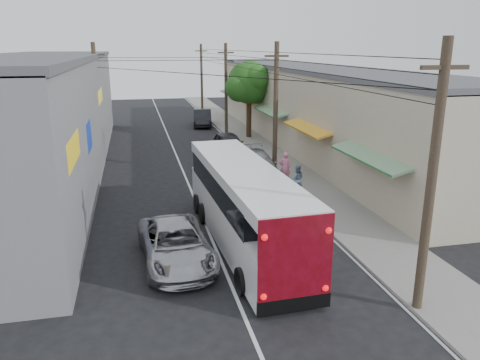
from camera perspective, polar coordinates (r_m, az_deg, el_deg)
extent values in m
plane|color=black|center=(15.47, -0.52, -14.00)|extent=(120.00, 120.00, 0.00)
cube|color=slate|center=(35.23, 2.93, 3.40)|extent=(3.00, 80.00, 0.12)
cube|color=#B6B091|center=(38.02, 8.79, 8.67)|extent=(6.00, 40.00, 6.00)
cube|color=#4C4C51|center=(37.76, 8.99, 13.34)|extent=(6.20, 40.00, 0.30)
cube|color=#197129|center=(22.33, 15.74, 2.90)|extent=(1.39, 6.00, 0.46)
cube|color=orange|center=(29.47, 8.42, 6.39)|extent=(1.39, 6.00, 0.46)
cube|color=#197129|center=(36.96, 3.96, 8.45)|extent=(1.39, 6.00, 0.46)
cube|color=orange|center=(44.62, 0.99, 9.79)|extent=(1.39, 6.00, 0.46)
cube|color=#197129|center=(52.39, -1.12, 10.71)|extent=(1.39, 6.00, 0.46)
cube|color=slate|center=(31.89, -23.06, 7.11)|extent=(7.00, 36.00, 7.00)
cube|color=#4C4C51|center=(31.62, -23.78, 13.55)|extent=(7.20, 36.00, 0.30)
cube|color=yellow|center=(17.60, -19.77, 3.47)|extent=(0.12, 3.50, 1.00)
cube|color=#1433A5|center=(23.57, -18.03, 5.12)|extent=(0.12, 2.20, 1.40)
cube|color=yellow|center=(33.33, -16.76, 9.77)|extent=(0.12, 4.00, 0.90)
cylinder|color=#473828|center=(14.19, 22.27, -0.48)|extent=(0.28, 0.28, 8.00)
cube|color=#473828|center=(13.70, 23.70, 12.46)|extent=(1.40, 0.12, 0.12)
cylinder|color=#473828|center=(27.56, 4.35, 8.17)|extent=(0.28, 0.28, 8.00)
cube|color=#473828|center=(27.31, 4.50, 14.84)|extent=(1.40, 0.12, 0.12)
cylinder|color=#473828|center=(42.04, -1.72, 10.90)|extent=(0.28, 0.28, 8.00)
cube|color=#473828|center=(41.88, -1.76, 15.27)|extent=(1.40, 0.12, 0.12)
cylinder|color=#473828|center=(56.79, -4.70, 12.19)|extent=(0.28, 0.28, 8.00)
cube|color=#473828|center=(56.67, -4.77, 15.41)|extent=(1.40, 0.12, 0.12)
cylinder|color=#473828|center=(33.39, -16.95, 8.90)|extent=(0.28, 0.28, 8.00)
cube|color=#473828|center=(33.19, -17.41, 14.38)|extent=(1.40, 0.12, 0.12)
cylinder|color=#59595E|center=(27.01, 2.19, 14.44)|extent=(2.20, 0.10, 0.10)
cube|color=#59595E|center=(26.75, -0.17, 14.22)|extent=(0.50, 0.18, 0.12)
cylinder|color=#3F2B19|center=(40.67, 1.09, 7.90)|extent=(0.44, 0.44, 4.00)
sphere|color=#225215|center=(40.37, 1.11, 11.84)|extent=(3.60, 3.60, 3.60)
sphere|color=#225215|center=(41.24, 2.28, 11.08)|extent=(2.60, 2.60, 2.60)
sphere|color=#225215|center=(39.81, -0.04, 11.20)|extent=(2.40, 2.40, 2.40)
sphere|color=#225215|center=(39.47, 2.04, 12.32)|extent=(2.20, 2.20, 2.20)
sphere|color=#225215|center=(41.16, 0.39, 12.20)|extent=(2.00, 2.00, 2.00)
cube|color=white|center=(18.79, 0.47, -4.81)|extent=(2.75, 11.11, 1.75)
cube|color=black|center=(18.80, 0.10, -0.67)|extent=(2.69, 9.28, 0.92)
cube|color=white|center=(18.19, 0.48, 0.87)|extent=(2.75, 11.11, 0.46)
cube|color=maroon|center=(13.67, 6.80, -9.69)|extent=(2.28, 0.17, 2.66)
cube|color=black|center=(14.34, 6.61, -14.82)|extent=(2.30, 0.19, 0.46)
sphere|color=red|center=(13.82, 2.87, -14.02)|extent=(0.20, 0.20, 0.20)
sphere|color=red|center=(14.46, 10.35, -12.82)|extent=(0.20, 0.20, 0.20)
sphere|color=red|center=(12.99, 2.99, -6.99)|extent=(0.20, 0.20, 0.20)
sphere|color=red|center=(13.68, 10.74, -6.05)|extent=(0.20, 0.20, 0.20)
cylinder|color=black|center=(15.37, 0.19, -12.25)|extent=(0.31, 0.93, 0.92)
cylinder|color=black|center=(16.06, 8.28, -11.11)|extent=(0.31, 0.93, 0.92)
cylinder|color=black|center=(21.28, -4.52, -4.04)|extent=(0.31, 0.93, 0.92)
cylinder|color=black|center=(21.78, 1.43, -3.51)|extent=(0.31, 0.93, 0.92)
cylinder|color=black|center=(22.56, -5.18, -2.88)|extent=(0.31, 0.93, 0.92)
cylinder|color=black|center=(23.03, 0.46, -2.41)|extent=(0.31, 0.93, 0.92)
imported|color=#AFADB4|center=(17.49, -7.84, -7.77)|extent=(2.78, 5.40, 1.46)
imported|color=#9999A1|center=(27.85, 1.91, 1.68)|extent=(2.61, 5.93, 1.69)
imported|color=#2A292F|center=(34.45, -1.40, 4.42)|extent=(2.32, 4.93, 1.63)
imported|color=black|center=(47.39, -4.61, 7.56)|extent=(2.35, 5.12, 1.63)
imported|color=pink|center=(26.90, 5.48, 1.51)|extent=(0.74, 0.56, 1.84)
imported|color=#7D98B7|center=(25.01, 6.97, 0.09)|extent=(0.91, 0.78, 1.61)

